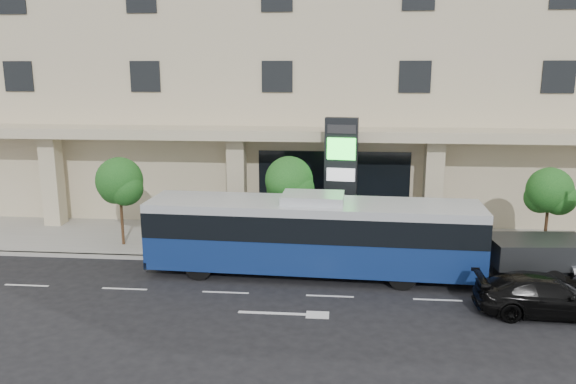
{
  "coord_description": "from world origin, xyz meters",
  "views": [
    {
      "loc": [
        0.2,
        -21.39,
        8.41
      ],
      "look_at": [
        -1.9,
        2.0,
        3.23
      ],
      "focal_mm": 35.0,
      "sensor_mm": 36.0,
      "label": 1
    }
  ],
  "objects": [
    {
      "name": "ground",
      "position": [
        0.0,
        0.0,
        0.0
      ],
      "size": [
        120.0,
        120.0,
        0.0
      ],
      "primitive_type": "plane",
      "color": "black",
      "rests_on": "ground"
    },
    {
      "name": "sidewalk",
      "position": [
        0.0,
        5.0,
        0.07
      ],
      "size": [
        120.0,
        6.0,
        0.15
      ],
      "primitive_type": "cube",
      "color": "gray",
      "rests_on": "ground"
    },
    {
      "name": "curb",
      "position": [
        0.0,
        2.0,
        0.07
      ],
      "size": [
        120.0,
        0.3,
        0.15
      ],
      "primitive_type": "cube",
      "color": "gray",
      "rests_on": "ground"
    },
    {
      "name": "convention_center",
      "position": [
        -0.0,
        15.42,
        9.97
      ],
      "size": [
        60.0,
        17.6,
        20.0
      ],
      "color": "#BDB28E",
      "rests_on": "ground"
    },
    {
      "name": "tree_left",
      "position": [
        -9.97,
        3.59,
        3.11
      ],
      "size": [
        2.27,
        2.2,
        4.22
      ],
      "color": "#422B19",
      "rests_on": "sidewalk"
    },
    {
      "name": "tree_mid",
      "position": [
        -1.97,
        3.59,
        3.26
      ],
      "size": [
        2.28,
        2.2,
        4.38
      ],
      "color": "#422B19",
      "rests_on": "sidewalk"
    },
    {
      "name": "tree_right",
      "position": [
        9.53,
        3.59,
        3.04
      ],
      "size": [
        2.1,
        2.0,
        4.04
      ],
      "color": "#422B19",
      "rests_on": "sidewalk"
    },
    {
      "name": "city_bus",
      "position": [
        -0.79,
        0.78,
        1.75
      ],
      "size": [
        13.7,
        3.41,
        3.45
      ],
      "rotation": [
        0.0,
        0.0,
        -0.04
      ],
      "color": "black",
      "rests_on": "ground"
    },
    {
      "name": "black_sedan",
      "position": [
        7.51,
        -2.41,
        0.7
      ],
      "size": [
        4.88,
        2.05,
        1.41
      ],
      "primitive_type": "imported",
      "rotation": [
        0.0,
        0.0,
        1.55
      ],
      "color": "black",
      "rests_on": "ground"
    },
    {
      "name": "signage_pylon",
      "position": [
        0.35,
        4.63,
        3.23
      ],
      "size": [
        1.56,
        0.74,
        6.06
      ],
      "rotation": [
        0.0,
        0.0,
        -0.12
      ],
      "color": "black",
      "rests_on": "sidewalk"
    }
  ]
}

